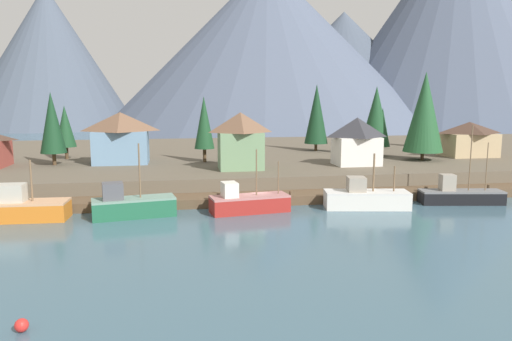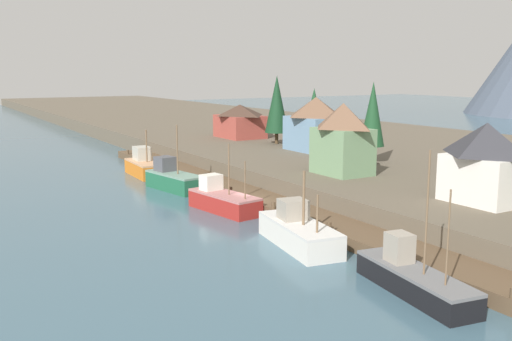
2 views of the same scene
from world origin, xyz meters
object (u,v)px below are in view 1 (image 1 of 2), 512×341
conifer_back_right (418,120)px  conifer_near_right (52,123)px  fishing_boat_black (460,195)px  channel_buoy (22,325)px  conifer_mid_right (382,125)px  house_green (241,140)px  conifer_near_left (376,116)px  fishing_boat_orange (24,208)px  house_blue (121,137)px  conifer_back_left (316,114)px  fishing_boat_white (366,198)px  house_white (357,141)px  fishing_boat_green (132,205)px  house_tan (469,139)px  conifer_far_left (204,123)px  fishing_boat_red (248,202)px  conifer_mid_left (65,126)px  conifer_centre (424,112)px

conifer_back_right → conifer_near_right: bearing=-165.9°
fishing_boat_black → channel_buoy: 45.92m
conifer_mid_right → fishing_boat_black: bearing=-99.7°
house_green → channel_buoy: (-16.22, -37.20, -5.93)m
conifer_near_right → channel_buoy: 46.81m
conifer_near_left → conifer_back_right: conifer_near_left is taller
fishing_boat_orange → house_blue: size_ratio=1.01×
fishing_boat_orange → conifer_back_left: (38.76, 32.43, 7.69)m
fishing_boat_white → house_white: house_white is taller
fishing_boat_green → house_green: house_green is taller
house_blue → house_white: bearing=-12.5°
house_green → conifer_mid_right: 35.96m
house_tan → fishing_boat_black: bearing=-124.4°
house_green → fishing_boat_orange: bearing=-150.1°
conifer_far_left → fishing_boat_red: bearing=-81.5°
fishing_boat_black → house_tan: bearing=64.8°
fishing_boat_green → conifer_mid_left: conifer_mid_left is taller
conifer_far_left → fishing_boat_black: bearing=-37.9°
house_white → conifer_back_left: conifer_back_left is taller
fishing_boat_red → conifer_mid_left: size_ratio=1.04×
conifer_back_right → channel_buoy: bearing=-131.2°
conifer_far_left → fishing_boat_white: bearing=-53.6°
conifer_near_right → house_blue: bearing=2.6°
conifer_near_right → channel_buoy: conifer_near_right is taller
conifer_near_left → house_blue: bearing=-176.9°
house_white → conifer_mid_right: bearing=57.9°
fishing_boat_white → channel_buoy: (-27.93, -23.47, -0.76)m
conifer_back_right → conifer_far_left: 44.20m
fishing_boat_white → house_tan: (25.73, 21.52, 4.18)m
conifer_far_left → channel_buoy: 47.31m
conifer_near_right → house_tan: bearing=-0.3°
fishing_boat_orange → channel_buoy: 24.95m
conifer_back_right → conifer_centre: bearing=-115.6°
fishing_boat_black → house_tan: 25.95m
house_tan → fishing_boat_red: bearing=-151.1°
conifer_back_right → channel_buoy: (-53.29, -60.82, -7.10)m
house_white → conifer_far_left: (-20.58, 6.55, 2.32)m
fishing_boat_orange → fishing_boat_red: fishing_boat_red is taller
fishing_boat_orange → conifer_near_left: conifer_near_left is taller
conifer_near_left → conifer_back_left: (-7.19, 8.67, 0.11)m
conifer_back_left → fishing_boat_green: bearing=-131.0°
conifer_back_left → house_white: bearing=-88.3°
conifer_near_right → conifer_mid_left: size_ratio=1.24×
conifer_mid_left → channel_buoy: conifer_mid_left is taller
fishing_boat_green → conifer_near_right: size_ratio=0.84×
house_tan → channel_buoy: 70.20m
fishing_boat_green → conifer_back_left: conifer_back_left is taller
fishing_boat_orange → conifer_mid_left: bearing=95.7°
fishing_boat_red → house_green: bearing=76.9°
fishing_boat_red → channel_buoy: 28.16m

